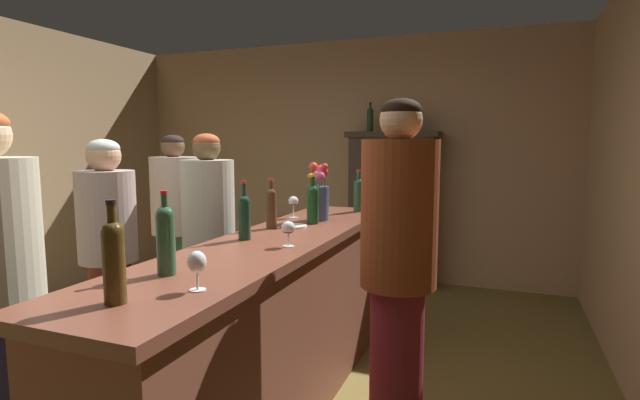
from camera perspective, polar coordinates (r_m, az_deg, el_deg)
name	(u,v)px	position (r m, az deg, el deg)	size (l,w,h in m)	color
wall_back	(340,160)	(5.60, 2.38, 4.80)	(5.19, 0.12, 2.68)	tan
bar_counter	(274,326)	(2.79, -5.47, -14.75)	(0.60, 2.78, 1.01)	brown
display_cabinet	(392,206)	(5.19, 8.57, -0.70)	(0.97, 0.36, 1.65)	#382E21
wine_bottle_riesling	(358,193)	(3.67, 4.59, 0.83)	(0.07, 0.07, 0.32)	#22472B
wine_bottle_rose	(271,206)	(2.95, -5.83, -0.72)	(0.06, 0.06, 0.31)	#492F1B
wine_bottle_chardonnay	(166,237)	(2.00, -17.90, -4.21)	(0.07, 0.07, 0.34)	#294F32
wine_bottle_merlot	(313,202)	(3.11, -0.87, -0.25)	(0.08, 0.08, 0.32)	#143D1B
wine_bottle_malbec	(244,215)	(2.62, -9.01, -1.78)	(0.07, 0.07, 0.32)	#153221
wine_bottle_syrah	(114,257)	(1.70, -23.36, -6.28)	(0.07, 0.07, 0.34)	#443112
wine_glass_front	(197,263)	(1.76, -14.45, -7.29)	(0.07, 0.07, 0.14)	white
wine_glass_mid	(288,229)	(2.43, -3.81, -3.46)	(0.07, 0.07, 0.13)	white
wine_glass_rear	(293,202)	(3.36, -3.20, -0.28)	(0.07, 0.07, 0.15)	white
flower_arrangement	(319,194)	(3.25, -0.17, 0.67)	(0.15, 0.17, 0.39)	#3D4C71
cheese_plate	(294,226)	(3.00, -3.10, -3.14)	(0.16, 0.16, 0.01)	white
display_bottle_left	(370,119)	(5.22, 6.00, 9.63)	(0.07, 0.07, 0.31)	#1F3620
display_bottle_midleft	(393,119)	(5.16, 8.69, 9.55)	(0.07, 0.07, 0.30)	black
display_bottle_center	(418,119)	(5.11, 11.53, 9.45)	(0.06, 0.06, 0.29)	#402D1C
patron_tall	(109,250)	(3.35, -23.88, -5.45)	(0.36, 0.36, 1.56)	maroon
patron_in_grey	(209,237)	(3.47, -13.08, -4.37)	(0.37, 0.37, 1.60)	#AEA794
patron_in_navy	(176,225)	(4.05, -16.81, -2.92)	(0.38, 0.38, 1.60)	#437051
bartender	(398,268)	(2.28, 9.29, -8.03)	(0.35, 0.35, 1.73)	maroon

